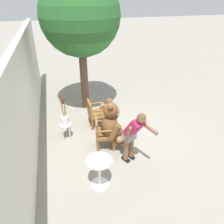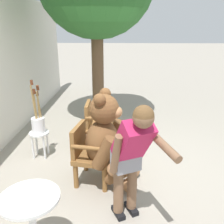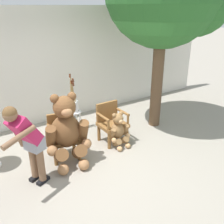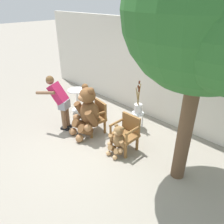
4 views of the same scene
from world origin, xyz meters
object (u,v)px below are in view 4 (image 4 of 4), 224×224
Objects in this scene: teddy_bear_large at (87,112)px; white_stool at (138,116)px; teddy_bear_small at (118,140)px; wooden_chair_left at (95,116)px; brush_bucket at (138,107)px; wooden_chair_right at (126,132)px; round_side_table at (77,98)px; patio_tree at (212,15)px; person_visitor at (59,98)px.

white_stool is at bearing 60.07° from teddy_bear_large.
teddy_bear_small reaches higher than white_stool.
wooden_chair_left is at bearing -125.12° from white_stool.
teddy_bear_large reaches higher than brush_bucket.
wooden_chair_right is 2.49m from round_side_table.
brush_bucket reaches higher than wooden_chair_left.
teddy_bear_small is (0.00, -0.28, -0.09)m from wooden_chair_right.
white_stool is at bearing 114.46° from wooden_chair_right.
patio_tree reaches higher than wooden_chair_right.
round_side_table is (-2.02, -0.57, 0.09)m from white_stool.
round_side_table is (-0.53, 0.95, -0.45)m from person_visitor.
teddy_bear_large is 0.87m from person_visitor.
teddy_bear_small is 0.51× the size of person_visitor.
teddy_bear_large is 1.18m from teddy_bear_small.
patio_tree is (2.61, 0.29, 2.40)m from teddy_bear_large.
teddy_bear_large is 1.40m from brush_bucket.
teddy_bear_large reaches higher than white_stool.
patio_tree is at bearing 9.89° from person_visitor.
brush_bucket is 2.11m from round_side_table.
wooden_chair_right is 1.87× the size of white_stool.
wooden_chair_left is at bearing -179.27° from patio_tree.
teddy_bear_large is 1.50× the size of brush_bucket.
teddy_bear_large is 0.31× the size of patio_tree.
patio_tree is at bearing -5.17° from round_side_table.
wooden_chair_left is 1.87× the size of white_stool.
teddy_bear_small is at bearing 8.19° from person_visitor.
teddy_bear_small is 0.84× the size of brush_bucket.
round_side_table is (-1.34, 0.39, -0.01)m from wooden_chair_left.
person_visitor is at bearing -134.29° from brush_bucket.
patio_tree is at bearing 6.26° from teddy_bear_large.
brush_bucket is (-0.44, 1.24, 0.27)m from teddy_bear_small.
brush_bucket is at bearing 45.71° from person_visitor.
teddy_bear_small is 1.35m from brush_bucket.
white_stool is at bearing 15.89° from round_side_table.
patio_tree is (1.91, -0.93, 2.43)m from brush_bucket.
wooden_chair_left is 0.62× the size of teddy_bear_large.
round_side_table is at bearing 163.84° from wooden_chair_left.
round_side_table is at bearing -164.15° from brush_bucket.
wooden_chair_right is at bearing -8.97° from round_side_table.
wooden_chair_right is at bearing 12.61° from teddy_bear_large.
wooden_chair_right is 3.00m from patio_tree.
patio_tree is at bearing -25.95° from white_stool.
teddy_bear_large is at bearing -173.74° from patio_tree.
wooden_chair_right is at bearing 90.27° from teddy_bear_small.
round_side_table is at bearing 174.83° from patio_tree.
wooden_chair_left is at bearing 84.73° from teddy_bear_large.
patio_tree reaches higher than white_stool.
teddy_bear_large is at bearing -95.27° from wooden_chair_left.
patio_tree reaches higher than brush_bucket.
teddy_bear_large is at bearing -119.92° from brush_bucket.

